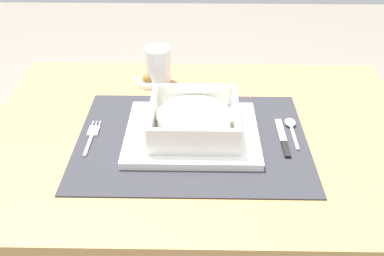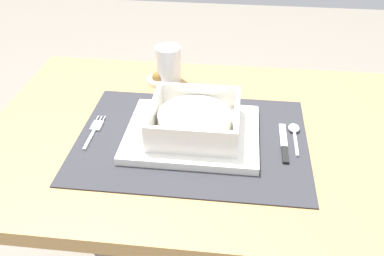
{
  "view_description": "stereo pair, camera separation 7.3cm",
  "coord_description": "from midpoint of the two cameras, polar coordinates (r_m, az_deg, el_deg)",
  "views": [
    {
      "loc": [
        -0.01,
        -0.77,
        1.24
      ],
      "look_at": [
        -0.02,
        -0.04,
        0.74
      ],
      "focal_mm": 40.25,
      "sensor_mm": 36.0,
      "label": 1
    },
    {
      "loc": [
        0.06,
        -0.76,
        1.24
      ],
      "look_at": [
        -0.02,
        -0.04,
        0.74
      ],
      "focal_mm": 40.25,
      "sensor_mm": 36.0,
      "label": 2
    }
  ],
  "objects": [
    {
      "name": "dining_table",
      "position": [
        1.0,
        -0.85,
        -5.59
      ],
      "size": [
        0.94,
        0.65,
        0.71
      ],
      "color": "#B2844C",
      "rests_on": "ground"
    },
    {
      "name": "placemat",
      "position": [
        0.9,
        -2.31,
        -1.56
      ],
      "size": [
        0.48,
        0.36,
        0.0
      ],
      "primitive_type": "cube",
      "color": "#2D2D33",
      "rests_on": "dining_table"
    },
    {
      "name": "serving_plate",
      "position": [
        0.9,
        -2.3,
        -0.77
      ],
      "size": [
        0.28,
        0.23,
        0.02
      ],
      "primitive_type": "cube",
      "color": "white",
      "rests_on": "placemat"
    },
    {
      "name": "porridge_bowl",
      "position": [
        0.89,
        -2.05,
        0.95
      ],
      "size": [
        0.18,
        0.18,
        0.06
      ],
      "color": "white",
      "rests_on": "serving_plate"
    },
    {
      "name": "fork",
      "position": [
        0.94,
        -15.28,
        -0.96
      ],
      "size": [
        0.02,
        0.13,
        0.0
      ],
      "rotation": [
        0.0,
        0.0,
        0.05
      ],
      "color": "silver",
      "rests_on": "placemat"
    },
    {
      "name": "spoon",
      "position": [
        0.95,
        10.85,
        0.25
      ],
      "size": [
        0.02,
        0.11,
        0.01
      ],
      "rotation": [
        0.0,
        0.0,
        0.0
      ],
      "color": "silver",
      "rests_on": "placemat"
    },
    {
      "name": "butter_knife",
      "position": [
        0.91,
        9.77,
        -1.6
      ],
      "size": [
        0.01,
        0.14,
        0.01
      ],
      "rotation": [
        0.0,
        0.0,
        0.01
      ],
      "color": "black",
      "rests_on": "placemat"
    },
    {
      "name": "drinking_glass",
      "position": [
        1.11,
        -6.41,
        7.96
      ],
      "size": [
        0.07,
        0.07,
        0.09
      ],
      "color": "white",
      "rests_on": "dining_table"
    },
    {
      "name": "condiment_saucer",
      "position": [
        1.11,
        -7.66,
        6.17
      ],
      "size": [
        0.06,
        0.06,
        0.03
      ],
      "color": "white",
      "rests_on": "dining_table"
    }
  ]
}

